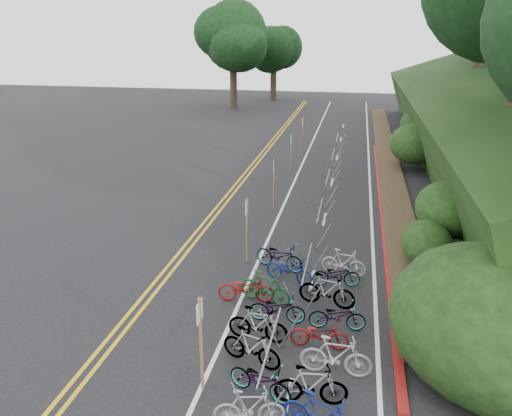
{
  "coord_description": "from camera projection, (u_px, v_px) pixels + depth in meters",
  "views": [
    {
      "loc": [
        4.24,
        -11.32,
        8.09
      ],
      "look_at": [
        0.47,
        7.33,
        1.3
      ],
      "focal_mm": 35.0,
      "sensor_mm": 36.0,
      "label": 1
    }
  ],
  "objects": [
    {
      "name": "bike_rack_front",
      "position": [
        270.0,
        354.0,
        11.79
      ],
      "size": [
        1.15,
        3.22,
        1.18
      ],
      "color": "gray",
      "rests_on": "ground"
    },
    {
      "name": "ground",
      "position": [
        188.0,
        337.0,
        13.96
      ],
      "size": [
        120.0,
        120.0,
        0.0
      ],
      "primitive_type": "plane",
      "color": "black",
      "rests_on": "ground"
    },
    {
      "name": "signposts_rest",
      "position": [
        283.0,
        164.0,
        26.29
      ],
      "size": [
        0.08,
        18.4,
        2.5
      ],
      "color": "brown",
      "rests_on": "ground"
    },
    {
      "name": "bike_valet",
      "position": [
        298.0,
        316.0,
        14.09
      ],
      "size": [
        3.29,
        9.63,
        1.09
      ],
      "color": "#9E9EA3",
      "rests_on": "ground"
    },
    {
      "name": "red_curb",
      "position": [
        382.0,
        208.0,
        23.96
      ],
      "size": [
        0.25,
        28.0,
        0.1
      ],
      "primitive_type": "cube",
      "color": "maroon",
      "rests_on": "ground"
    },
    {
      "name": "signpost_near",
      "position": [
        201.0,
        338.0,
        11.45
      ],
      "size": [
        0.08,
        0.4,
        2.47
      ],
      "color": "brown",
      "rests_on": "ground"
    },
    {
      "name": "bike_front",
      "position": [
        246.0,
        288.0,
        15.64
      ],
      "size": [
        0.8,
        1.82,
        0.93
      ],
      "primitive_type": "imported",
      "rotation": [
        0.0,
        0.0,
        1.67
      ],
      "color": "maroon",
      "rests_on": "ground"
    },
    {
      "name": "road_markings",
      "position": [
        271.0,
        215.0,
        23.16
      ],
      "size": [
        7.47,
        80.0,
        0.01
      ],
      "color": "gold",
      "rests_on": "ground"
    },
    {
      "name": "bike_racks_rest",
      "position": [
        327.0,
        183.0,
        25.11
      ],
      "size": [
        1.14,
        23.0,
        1.17
      ],
      "color": "gray",
      "rests_on": "ground"
    }
  ]
}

